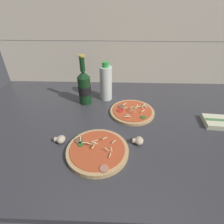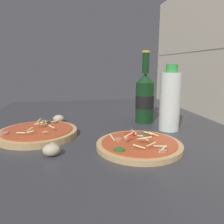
{
  "view_description": "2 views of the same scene",
  "coord_description": "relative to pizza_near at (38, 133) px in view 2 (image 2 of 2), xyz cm",
  "views": [
    {
      "loc": [
        -4.28,
        -67.25,
        53.25
      ],
      "look_at": [
        -6.49,
        -2.14,
        9.38
      ],
      "focal_mm": 28.0,
      "sensor_mm": 36.0,
      "label": 1
    },
    {
      "loc": [
        55.95,
        -8.86,
        23.78
      ],
      "look_at": [
        -6.04,
        2.07,
        10.37
      ],
      "focal_mm": 35.0,
      "sensor_mm": 36.0,
      "label": 2
    }
  ],
  "objects": [
    {
      "name": "pizza_far",
      "position": [
        14.98,
        27.86,
        -0.22
      ],
      "size": [
        22.59,
        22.59,
        4.49
      ],
      "color": "tan",
      "rests_on": "counter_slab"
    },
    {
      "name": "beer_bottle",
      "position": [
        -10.56,
        37.61,
        8.58
      ],
      "size": [
        6.85,
        6.85,
        26.61
      ],
      "color": "#143819",
      "rests_on": "counter_slab"
    },
    {
      "name": "counter_slab",
      "position": [
        11.44,
        20.22,
        -2.29
      ],
      "size": [
        160.0,
        90.0,
        2.5
      ],
      "color": "#38383D",
      "rests_on": "ground"
    },
    {
      "name": "mushroom_left",
      "position": [
        16.13,
        5.59,
        0.44
      ],
      "size": [
        4.45,
        4.24,
        2.97
      ],
      "color": "beige",
      "rests_on": "counter_slab"
    },
    {
      "name": "mushroom_right",
      "position": [
        -15.79,
        5.31,
        0.42
      ],
      "size": [
        4.38,
        4.17,
        2.92
      ],
      "color": "beige",
      "rests_on": "counter_slab"
    },
    {
      "name": "pizza_near",
      "position": [
        0.0,
        0.0,
        0.0
      ],
      "size": [
        23.91,
        23.91,
        5.09
      ],
      "color": "tan",
      "rests_on": "counter_slab"
    },
    {
      "name": "oil_bottle",
      "position": [
        0.72,
        42.56,
        8.93
      ],
      "size": [
        6.76,
        6.76,
        21.69
      ],
      "color": "silver",
      "rests_on": "counter_slab"
    }
  ]
}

